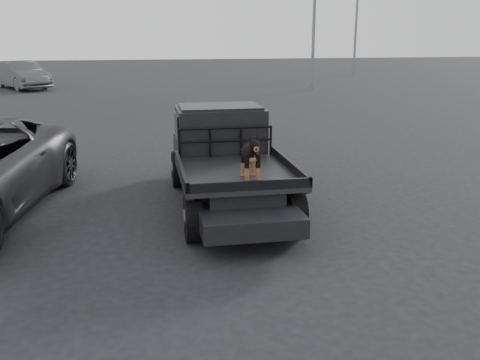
{
  "coord_description": "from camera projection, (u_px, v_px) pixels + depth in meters",
  "views": [
    {
      "loc": [
        -0.99,
        -7.9,
        3.21
      ],
      "look_at": [
        0.39,
        -0.47,
        1.12
      ],
      "focal_mm": 40.0,
      "sensor_mm": 36.0,
      "label": 1
    }
  ],
  "objects": [
    {
      "name": "ute_cab",
      "position": [
        220.0,
        127.0,
        10.83
      ],
      "size": [
        1.72,
        1.3,
        0.88
      ],
      "primitive_type": null,
      "color": "black",
      "rests_on": "flatbed_ute"
    },
    {
      "name": "ground",
      "position": [
        211.0,
        241.0,
        8.52
      ],
      "size": [
        120.0,
        120.0,
        0.0
      ],
      "primitive_type": "plane",
      "color": "black",
      "rests_on": "ground"
    },
    {
      "name": "dog",
      "position": [
        250.0,
        157.0,
        8.57
      ],
      "size": [
        0.32,
        0.6,
        0.74
      ],
      "primitive_type": null,
      "color": "black",
      "rests_on": "flatbed_ute"
    },
    {
      "name": "flatbed_ute",
      "position": [
        228.0,
        182.0,
        10.17
      ],
      "size": [
        2.0,
        5.4,
        0.92
      ],
      "primitive_type": null,
      "color": "black",
      "rests_on": "ground"
    },
    {
      "name": "headache_rack",
      "position": [
        226.0,
        142.0,
        10.16
      ],
      "size": [
        1.8,
        0.08,
        0.55
      ],
      "primitive_type": null,
      "color": "black",
      "rests_on": "flatbed_ute"
    },
    {
      "name": "distant_car_a",
      "position": [
        22.0,
        75.0,
        31.29
      ],
      "size": [
        3.98,
        5.05,
        1.61
      ],
      "primitive_type": "imported",
      "rotation": [
        0.0,
        0.0,
        0.54
      ],
      "color": "#48494D",
      "rests_on": "ground"
    }
  ]
}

